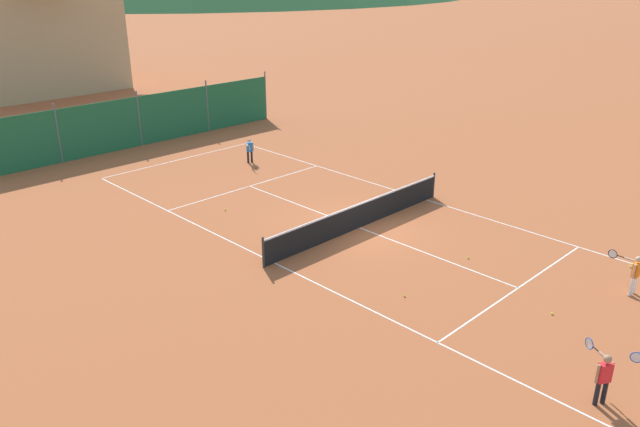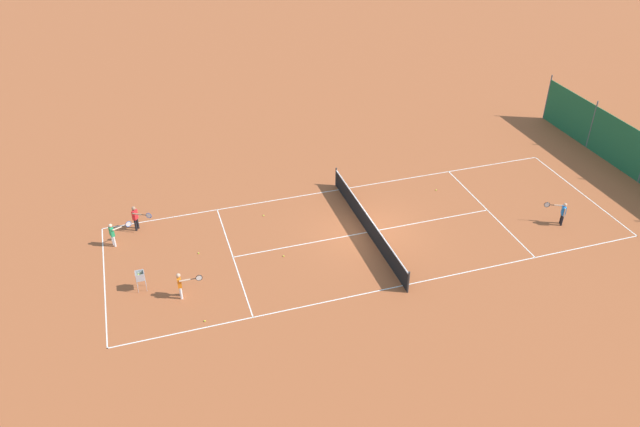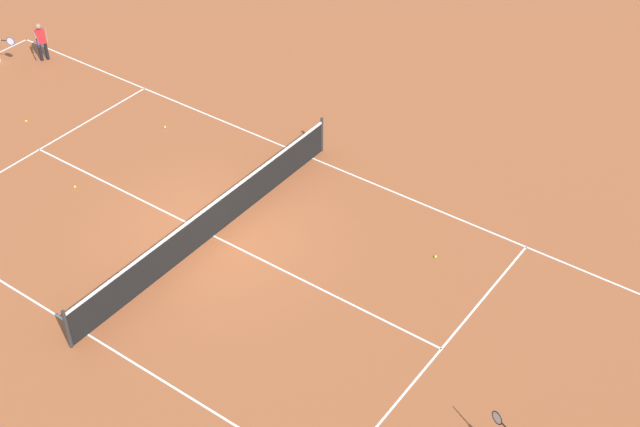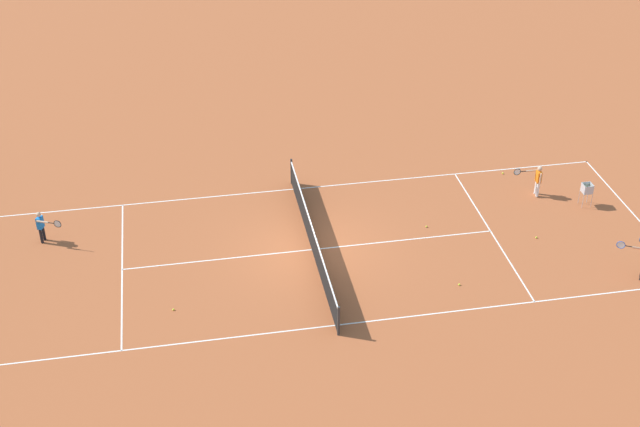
% 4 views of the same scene
% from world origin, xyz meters
% --- Properties ---
extents(ground_plane, '(600.00, 600.00, 0.00)m').
position_xyz_m(ground_plane, '(0.00, 0.00, 0.00)').
color(ground_plane, '#A8542D').
extents(court_line_markings, '(8.25, 23.85, 0.01)m').
position_xyz_m(court_line_markings, '(0.00, 0.00, 0.00)').
color(court_line_markings, white).
rests_on(court_line_markings, ground).
extents(tennis_net, '(9.18, 0.08, 1.06)m').
position_xyz_m(tennis_net, '(0.00, 0.00, 0.50)').
color(tennis_net, '#2D2D2D').
rests_on(tennis_net, ground).
extents(player_near_service, '(0.84, 0.89, 1.27)m').
position_xyz_m(player_near_service, '(-3.51, -10.26, 0.74)').
color(player_near_service, black).
rests_on(player_near_service, ground).
extents(tennis_ball_by_net_right, '(0.07, 0.07, 0.07)m').
position_xyz_m(tennis_ball_by_net_right, '(-2.48, 4.82, 0.03)').
color(tennis_ball_by_net_right, '#CCE033').
rests_on(tennis_ball_by_net_right, ground).
extents(tennis_ball_far_corner, '(0.07, 0.07, 0.07)m').
position_xyz_m(tennis_ball_far_corner, '(-2.84, -4.33, 0.03)').
color(tennis_ball_far_corner, '#CCE033').
rests_on(tennis_ball_far_corner, ground).
extents(tennis_ball_alley_right, '(0.07, 0.07, 0.07)m').
position_xyz_m(tennis_ball_alley_right, '(-0.72, -7.82, 0.03)').
color(tennis_ball_alley_right, '#CCE033').
rests_on(tennis_ball_alley_right, ground).
extents(tennis_ball_by_net_left, '(0.07, 0.07, 0.07)m').
position_xyz_m(tennis_ball_by_net_left, '(0.64, -4.24, 0.03)').
color(tennis_ball_by_net_left, '#CCE033').
rests_on(tennis_ball_by_net_left, ground).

